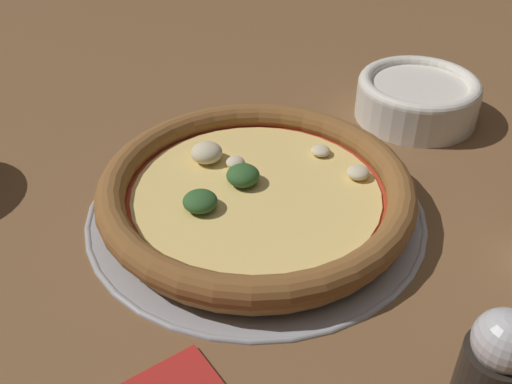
% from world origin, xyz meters
% --- Properties ---
extents(ground_plane, '(3.00, 3.00, 0.00)m').
position_xyz_m(ground_plane, '(0.00, 0.00, 0.00)').
color(ground_plane, brown).
extents(pizza_tray, '(0.32, 0.32, 0.01)m').
position_xyz_m(pizza_tray, '(0.00, 0.00, 0.00)').
color(pizza_tray, '#9E9EA3').
rests_on(pizza_tray, ground_plane).
extents(pizza, '(0.29, 0.29, 0.04)m').
position_xyz_m(pizza, '(0.00, 0.00, 0.02)').
color(pizza, tan).
rests_on(pizza, pizza_tray).
extents(bowl_near, '(0.14, 0.14, 0.05)m').
position_xyz_m(bowl_near, '(0.00, -0.26, 0.03)').
color(bowl_near, silver).
rests_on(bowl_near, ground_plane).
extents(pepper_shaker, '(0.04, 0.04, 0.11)m').
position_xyz_m(pepper_shaker, '(-0.26, 0.05, 0.05)').
color(pepper_shaker, black).
rests_on(pepper_shaker, ground_plane).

